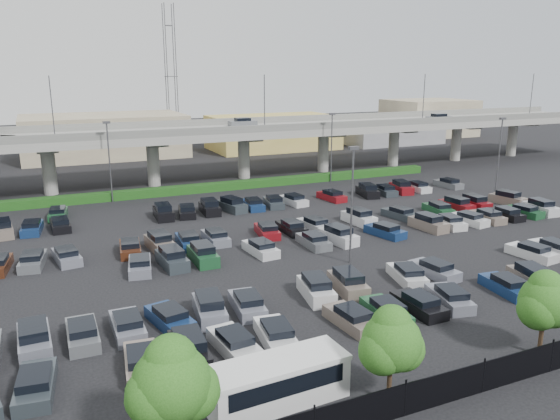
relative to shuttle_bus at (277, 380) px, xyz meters
name	(u,v)px	position (x,y,z in m)	size (l,w,h in m)	color
ground	(309,238)	(14.25, 24.42, -1.29)	(280.00, 280.00, 0.00)	black
overpass	(210,135)	(14.00, 56.43, 5.68)	(150.00, 13.00, 15.80)	gray
hedge	(228,186)	(14.25, 49.42, -0.74)	(66.00, 1.60, 1.10)	#123F12
fence	(538,361)	(14.20, -3.58, -0.39)	(70.00, 0.10, 2.00)	black
tree_row	(531,305)	(14.95, -2.11, 2.23)	(65.07, 3.66, 5.94)	#332316
shuttle_bus	(277,380)	(0.00, 0.00, 0.00)	(7.50, 2.90, 2.37)	silver
parked_cars	(316,242)	(13.41, 21.14, -0.67)	(63.11, 41.65, 1.67)	silver
light_poles	(263,177)	(10.12, 26.42, 4.95)	(66.90, 48.38, 10.30)	#4A494E
distant_buildings	(227,132)	(26.62, 86.23, 2.45)	(138.00, 24.00, 9.00)	gray
comm_tower	(171,73)	(18.25, 98.42, 14.32)	(2.40, 2.40, 30.00)	#4A494E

